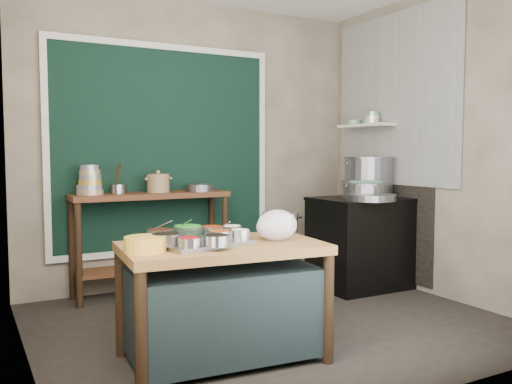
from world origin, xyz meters
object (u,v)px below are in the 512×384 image
prep_table (223,302)px  utensil_cup (118,189)px  yellow_basin (145,244)px  ceramic_crock (158,184)px  saucepan (280,223)px  condiment_tray (202,243)px  stock_pot (369,177)px  back_counter (151,243)px  steamer (366,191)px  stove_block (362,244)px

prep_table → utensil_cup: utensil_cup is taller
yellow_basin → ceramic_crock: size_ratio=1.06×
saucepan → utensil_cup: (-0.75, 1.59, 0.17)m
yellow_basin → utensil_cup: 1.91m
condiment_tray → utensil_cup: utensil_cup is taller
condiment_tray → stock_pot: (2.28, 1.13, 0.32)m
condiment_tray → stock_pot: stock_pot is taller
back_counter → ceramic_crock: size_ratio=6.42×
saucepan → stock_pot: stock_pot is taller
condiment_tray → steamer: 2.32m
utensil_cup → yellow_basin: bearing=-99.9°
saucepan → stock_pot: (1.59, 0.93, 0.26)m
yellow_basin → steamer: (2.49, 1.04, 0.16)m
prep_table → steamer: bearing=31.2°
prep_table → steamer: (1.97, 0.97, 0.58)m
back_counter → stove_block: back_counter is taller
saucepan → utensil_cup: bearing=92.4°
saucepan → utensil_cup: 1.76m
yellow_basin → saucepan: size_ratio=0.90×
stove_block → saucepan: 1.72m
condiment_tray → stove_block: bearing=25.9°
yellow_basin → utensil_cup: (0.33, 1.87, 0.20)m
prep_table → saucepan: bearing=25.7°
prep_table → yellow_basin: 0.67m
prep_table → stove_block: stove_block is taller
back_counter → stock_pot: stock_pot is taller
yellow_basin → saucepan: saucepan is taller
prep_table → ceramic_crock: 1.91m
steamer → back_counter: bearing=156.5°
prep_table → saucepan: saucepan is taller
back_counter → prep_table: bearing=-93.2°
yellow_basin → utensil_cup: bearing=80.1°
saucepan → stock_pot: 1.86m
back_counter → steamer: (1.87, -0.81, 0.48)m
prep_table → utensil_cup: (-0.19, 1.80, 0.62)m
ceramic_crock → stock_pot: 2.08m
prep_table → steamer: steamer is taller
back_counter → condiment_tray: (-0.23, -1.76, 0.29)m
ceramic_crock → prep_table: bearing=-95.6°
prep_table → condiment_tray: 0.41m
utensil_cup → ceramic_crock: (0.37, -0.01, 0.03)m
condiment_tray → ceramic_crock: bearing=80.1°
prep_table → yellow_basin: size_ratio=5.22×
ceramic_crock → saucepan: bearing=-76.4°
prep_table → ceramic_crock: (0.17, 1.79, 0.65)m
utensil_cup → stock_pot: 2.43m
yellow_basin → stock_pot: stock_pot is taller
saucepan → stove_block: bearing=7.4°
saucepan → steamer: (1.41, 0.76, 0.13)m
back_counter → condiment_tray: bearing=-97.5°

